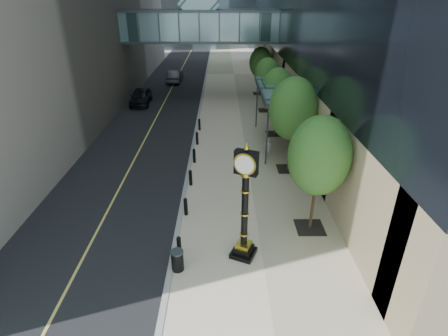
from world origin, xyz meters
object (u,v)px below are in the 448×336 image
at_px(pedestrian, 268,148).
at_px(car_far, 175,76).
at_px(trash_bin, 177,261).
at_px(street_clock, 245,212).
at_px(car_near, 141,97).

xyz_separation_m(pedestrian, car_far, (-9.39, 23.77, -0.01)).
bearing_deg(trash_bin, car_far, 96.95).
distance_m(trash_bin, car_far, 35.27).
bearing_deg(pedestrian, trash_bin, 79.12).
bearing_deg(trash_bin, street_clock, 17.61).
bearing_deg(car_far, pedestrian, 113.04).
relative_size(trash_bin, car_far, 0.19).
bearing_deg(car_near, trash_bin, -77.35).
height_order(street_clock, car_far, street_clock).
relative_size(car_near, car_far, 1.01).
bearing_deg(pedestrian, street_clock, 91.14).
distance_m(street_clock, pedestrian, 10.71).
height_order(street_clock, trash_bin, street_clock).
relative_size(street_clock, trash_bin, 5.91).
height_order(pedestrian, car_near, car_near).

